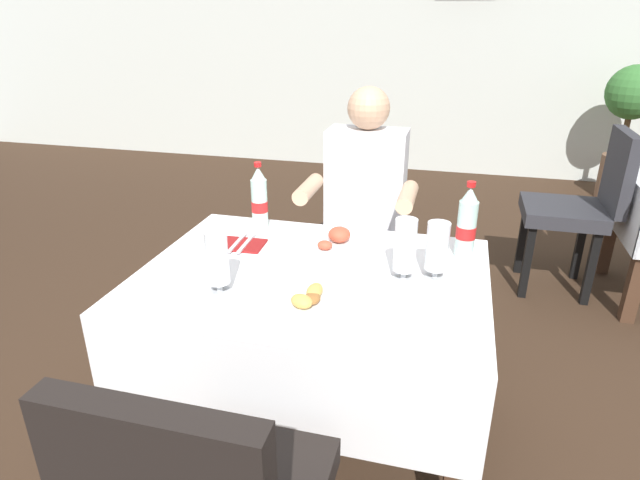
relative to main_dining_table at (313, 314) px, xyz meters
The scene contains 15 objects.
ground_plane 0.59m from the main_dining_table, 99.62° to the right, with size 11.00×11.00×0.00m, color #382619.
back_wall 4.27m from the main_dining_table, 90.39° to the left, with size 11.00×0.12×3.10m, color silver.
main_dining_table is the anchor object (origin of this frame).
chair_far_diner_seat 0.84m from the main_dining_table, 90.00° to the left, with size 0.44×0.50×0.97m.
seated_diner_far 0.74m from the main_dining_table, 86.66° to the left, with size 0.50×0.46×1.26m.
plate_near_camera 0.30m from the main_dining_table, 75.81° to the right, with size 0.26×0.26×0.05m.
plate_far_diner 0.29m from the main_dining_table, 88.03° to the left, with size 0.25×0.25×0.07m.
beer_glass_left 0.43m from the main_dining_table, 139.76° to the right, with size 0.07×0.07×0.21m.
beer_glass_middle 0.41m from the main_dining_table, ahead, with size 0.07×0.07×0.21m.
beer_glass_right 0.49m from the main_dining_table, ahead, with size 0.08×0.08×0.20m.
cola_bottle_primary 0.56m from the main_dining_table, 132.47° to the left, with size 0.07×0.07×0.28m.
cola_bottle_secondary 0.64m from the main_dining_table, 28.81° to the left, with size 0.07×0.07×0.28m.
napkin_cutlery_set 0.40m from the main_dining_table, 154.82° to the left, with size 0.18×0.19×0.01m.
background_chair_left 1.96m from the main_dining_table, 53.85° to the left, with size 0.50×0.44×0.97m.
potted_plant_corner 4.04m from the main_dining_table, 62.68° to the left, with size 0.46×0.46×1.17m.
Camera 1 is at (0.46, -1.39, 1.54)m, focal length 29.61 mm.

